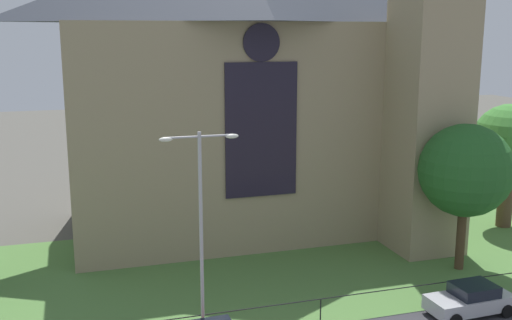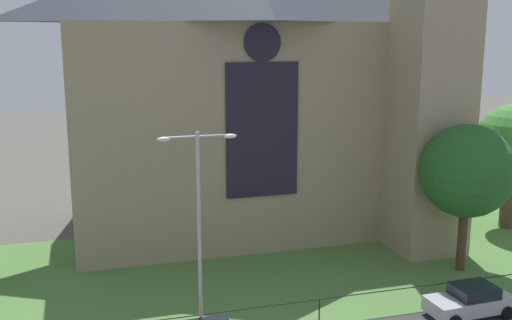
% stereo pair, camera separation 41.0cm
% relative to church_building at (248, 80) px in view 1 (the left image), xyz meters
% --- Properties ---
extents(ground, '(160.00, 160.00, 0.00)m').
position_rel_church_building_xyz_m(ground, '(-3.27, -7.26, -10.27)').
color(ground, '#56544C').
extents(grass_verge, '(120.00, 20.00, 0.01)m').
position_rel_church_building_xyz_m(grass_verge, '(-3.27, -9.26, -10.27)').
color(grass_verge, '#517F3D').
rests_on(grass_verge, ground).
extents(church_building, '(23.20, 16.20, 26.00)m').
position_rel_church_building_xyz_m(church_building, '(0.00, 0.00, 0.00)').
color(church_building, tan).
rests_on(church_building, ground).
extents(iron_railing, '(31.15, 0.07, 1.13)m').
position_rel_church_building_xyz_m(iron_railing, '(-0.77, -14.76, -9.30)').
color(iron_railing, black).
rests_on(iron_railing, ground).
extents(tree_right_near, '(5.24, 5.24, 8.44)m').
position_rel_church_building_xyz_m(tree_right_near, '(9.45, -11.05, -4.48)').
color(tree_right_near, '#4C3823').
rests_on(tree_right_near, ground).
extents(tree_right_far, '(5.14, 5.14, 8.64)m').
position_rel_church_building_xyz_m(tree_right_far, '(17.21, -5.16, -4.33)').
color(tree_right_far, brown).
rests_on(tree_right_far, ground).
extents(streetlamp_near, '(3.37, 0.26, 9.35)m').
position_rel_church_building_xyz_m(streetlamp_near, '(-6.45, -14.86, -4.43)').
color(streetlamp_near, '#B2B2B7').
rests_on(streetlamp_near, ground).
extents(parked_car_silver, '(4.26, 2.15, 1.51)m').
position_rel_church_building_xyz_m(parked_car_silver, '(6.44, -16.21, -9.53)').
color(parked_car_silver, '#B7B7BC').
rests_on(parked_car_silver, ground).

